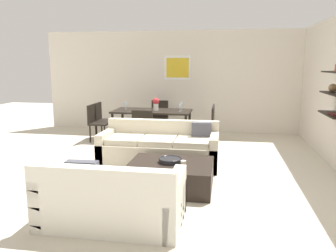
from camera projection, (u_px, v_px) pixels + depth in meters
ground_plane at (161, 170)px, 5.89m from camera, size 18.00×18.00×0.00m
back_wall_unit at (196, 82)px, 9.01m from camera, size 8.40×0.09×2.70m
sofa_beige at (160, 149)px, 6.17m from camera, size 2.14×0.90×0.78m
loveseat_white at (112, 199)px, 3.88m from camera, size 1.62×0.90×0.78m
coffee_table at (171, 175)px, 5.02m from camera, size 1.24×1.00×0.38m
decorative_bowl at (170, 160)px, 5.02m from camera, size 0.35×0.35×0.07m
candle_jar at (183, 163)px, 4.82m from camera, size 0.08×0.08×0.08m
dining_table at (152, 113)px, 7.93m from camera, size 1.82×0.89×0.75m
dining_chair_left_far at (102, 118)px, 8.38m from camera, size 0.44×0.44×0.88m
dining_chair_foot at (144, 127)px, 7.14m from camera, size 0.44×0.44×0.88m
dining_chair_right_far at (208, 121)px, 7.94m from camera, size 0.44×0.44×0.88m
dining_chair_head at (159, 115)px, 8.79m from camera, size 0.44×0.44×0.88m
dining_chair_left_near at (96, 120)px, 7.99m from camera, size 0.44×0.44×0.88m
dining_chair_right_near at (207, 124)px, 7.55m from camera, size 0.44×0.44×0.88m
wine_glass_left_far at (126, 104)px, 8.12m from camera, size 0.07×0.07×0.17m
wine_glass_right_near at (180, 107)px, 7.68m from camera, size 0.06×0.06×0.17m
wine_glass_right_far at (181, 105)px, 7.89m from camera, size 0.07×0.07×0.19m
wine_glass_head at (155, 104)px, 8.27m from camera, size 0.08×0.08×0.15m
centerpiece_vase at (156, 103)px, 7.87m from camera, size 0.16×0.16×0.30m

